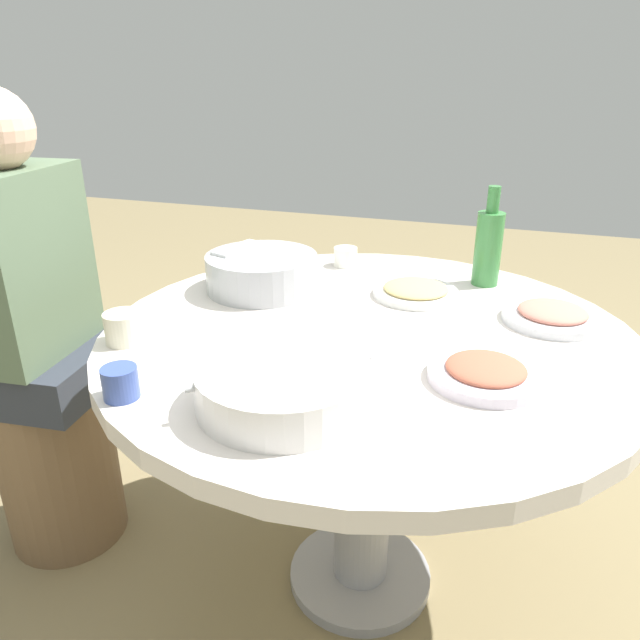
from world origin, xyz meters
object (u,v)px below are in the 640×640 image
dish_shrimp (552,315)px  tea_cup_side (120,383)px  tea_cup_near (345,257)px  tea_cup_far (124,328)px  stool_for_diner_left (59,463)px  round_dining_table (367,379)px  rice_bowl (262,271)px  dish_tofu_braise (485,372)px  diner_left (21,277)px  dish_noodles (416,291)px  soup_bowl (283,387)px  green_bottle (488,246)px

dish_shrimp → tea_cup_side: bearing=-140.6°
tea_cup_near → tea_cup_far: bearing=-114.4°
stool_for_diner_left → round_dining_table: bearing=5.8°
dish_shrimp → tea_cup_far: bearing=-155.1°
round_dining_table → rice_bowl: rice_bowl is taller
dish_tofu_braise → tea_cup_near: size_ratio=3.12×
dish_tofu_braise → tea_cup_side: size_ratio=3.35×
stool_for_diner_left → diner_left: (0.00, -0.00, 0.55)m
round_dining_table → dish_tofu_braise: dish_tofu_braise is taller
tea_cup_side → stool_for_diner_left: (-0.52, 0.33, -0.52)m
dish_noodles → rice_bowl: bearing=-169.0°
rice_bowl → tea_cup_far: (-0.15, -0.39, -0.02)m
tea_cup_near → round_dining_table: bearing=-67.7°
soup_bowl → green_bottle: green_bottle is taller
dish_tofu_braise → tea_cup_near: 0.73m
green_bottle → soup_bowl: bearing=-110.8°
dish_shrimp → tea_cup_far: (-0.85, -0.40, 0.02)m
soup_bowl → stool_for_diner_left: soup_bowl is taller
rice_bowl → tea_cup_near: bearing=60.2°
soup_bowl → tea_cup_far: size_ratio=3.73×
tea_cup_near → tea_cup_side: (-0.16, -0.85, 0.00)m
dish_noodles → dish_shrimp: (0.32, -0.07, 0.00)m
stool_for_diner_left → dish_tofu_braise: bearing=-3.5°
round_dining_table → green_bottle: 0.50m
round_dining_table → dish_tofu_braise: 0.33m
soup_bowl → tea_cup_near: (-0.11, 0.78, -0.01)m
green_bottle → diner_left: bearing=-156.0°
round_dining_table → dish_noodles: 0.28m
tea_cup_near → diner_left: bearing=-142.9°
diner_left → stool_for_diner_left: bearing=172.9°
dish_shrimp → rice_bowl: bearing=-179.3°
green_bottle → tea_cup_far: green_bottle is taller
dish_tofu_braise → diner_left: (-1.12, 0.07, 0.04)m
dish_shrimp → tea_cup_near: 0.61m
round_dining_table → stool_for_diner_left: round_dining_table is taller
tea_cup_near → tea_cup_far: 0.71m
rice_bowl → tea_cup_side: 0.58m
soup_bowl → dish_shrimp: size_ratio=1.35×
dish_tofu_braise → tea_cup_far: size_ratio=2.65×
round_dining_table → rice_bowl: bearing=152.8°
dish_shrimp → tea_cup_near: (-0.56, 0.25, 0.01)m
soup_bowl → tea_cup_near: 0.79m
dish_noodles → stool_for_diner_left: size_ratio=0.45×
dish_tofu_braise → green_bottle: (-0.04, 0.55, 0.09)m
green_bottle → dish_tofu_braise: bearing=-85.8°
dish_shrimp → stool_for_diner_left: bearing=-168.0°
tea_cup_near → diner_left: size_ratio=0.09×
round_dining_table → rice_bowl: (-0.33, 0.17, 0.17)m
green_bottle → tea_cup_side: green_bottle is taller
dish_tofu_braise → dish_noodles: bearing=116.5°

